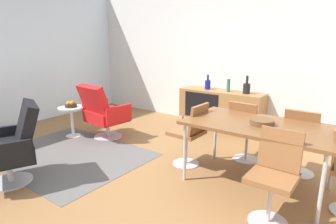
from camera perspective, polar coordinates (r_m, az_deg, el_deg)
name	(u,v)px	position (r m, az deg, el deg)	size (l,w,h in m)	color
ground_plane	(131,168)	(3.80, -7.43, -11.22)	(8.32, 8.32, 0.00)	olive
wall_back	(223,53)	(5.60, 11.16, 11.70)	(6.80, 0.12, 2.80)	silver
wall_window_left	(3,53)	(6.12, -30.49, 10.23)	(0.12, 5.60, 2.80)	silver
sideboard	(221,105)	(5.40, 10.63, 1.31)	(1.60, 0.45, 0.72)	olive
vase_cobalt	(208,84)	(5.46, 8.06, 5.59)	(0.11, 0.11, 0.28)	navy
vase_sculptural_dark	(247,88)	(5.14, 15.67, 4.74)	(0.13, 0.13, 0.32)	black
vase_ceramic_small	(228,85)	(5.27, 12.16, 5.33)	(0.06, 0.06, 0.23)	#337266
dining_table	(259,127)	(3.27, 17.97, -3.00)	(1.60, 0.90, 0.74)	brown
wooden_bowl_on_table	(262,122)	(3.23, 18.56, -1.95)	(0.26, 0.26, 0.06)	brown
dining_chair_back_left	(246,129)	(3.96, 15.51, -3.32)	(0.42, 0.45, 0.86)	brown
dining_chair_front_right	(274,174)	(2.76, 20.77, -11.62)	(0.40, 0.43, 0.86)	brown
dining_chair_back_right	(302,139)	(3.78, 25.50, -5.04)	(0.40, 0.43, 0.86)	brown
dining_chair_near_window	(190,132)	(3.70, 4.56, -4.06)	(0.43, 0.41, 0.86)	brown
lounge_chair_red	(103,111)	(4.86, -13.01, 0.10)	(0.77, 0.71, 0.95)	red
armchair_black_shell	(12,144)	(3.74, -29.06, -5.70)	(0.86, 0.84, 0.95)	black
side_table_round	(72,118)	(5.16, -18.93, -1.18)	(0.44, 0.44, 0.52)	white
fruit_bowl	(71,105)	(5.10, -19.16, 1.44)	(0.20, 0.20, 0.11)	#262628
magazine_stack	(14,131)	(5.75, -28.86, -3.37)	(0.33, 0.41, 0.12)	#3F7F4C
area_rug	(69,155)	(4.42, -19.50, -8.18)	(2.20, 1.70, 0.01)	#595654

